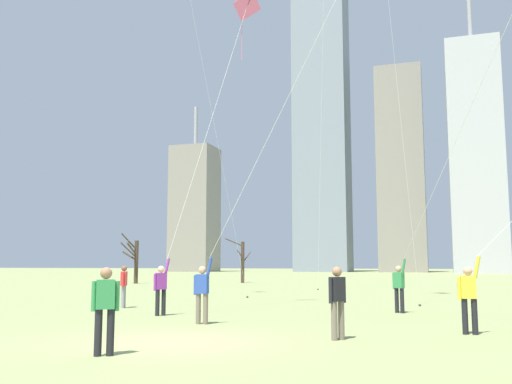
{
  "coord_description": "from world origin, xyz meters",
  "views": [
    {
      "loc": [
        5.7,
        -11.56,
        1.68
      ],
      "look_at": [
        0.0,
        6.0,
        3.99
      ],
      "focal_mm": 40.45,
      "sensor_mm": 36.0,
      "label": 1
    }
  ],
  "objects": [
    {
      "name": "ground_plane",
      "position": [
        0.0,
        0.0,
        0.0
      ],
      "size": [
        400.0,
        400.0,
        0.0
      ],
      "primitive_type": "plane",
      "color": "#848E56"
    },
    {
      "name": "kite_flyer_foreground_right_pink",
      "position": [
        -2.9,
        6.58,
        3.19
      ],
      "size": [
        2.13,
        5.06,
        12.97
      ],
      "color": "black",
      "rests_on": "ground"
    },
    {
      "name": "kite_flyer_midfield_center_white",
      "position": [
        5.08,
        8.02,
        2.77
      ],
      "size": [
        5.86,
        7.98,
        12.62
      ],
      "color": "black",
      "rests_on": "ground"
    },
    {
      "name": "kite_flyer_far_back_yellow",
      "position": [
        1.27,
        3.31,
        4.8
      ],
      "size": [
        11.48,
        2.2,
        21.07
      ],
      "color": "#726656",
      "rests_on": "ground"
    },
    {
      "name": "bystander_watching_nearby",
      "position": [
        3.39,
        1.46,
        0.9
      ],
      "size": [
        0.36,
        0.44,
        1.62
      ],
      "color": "#726656",
      "rests_on": "ground"
    },
    {
      "name": "bystander_strolling_midfield",
      "position": [
        -6.12,
        8.28,
        0.9
      ],
      "size": [
        0.3,
        0.49,
        1.62
      ],
      "color": "gray",
      "rests_on": "ground"
    },
    {
      "name": "bystander_far_off_by_trees",
      "position": [
        -0.31,
        -2.1,
        0.9
      ],
      "size": [
        0.44,
        0.35,
        1.62
      ],
      "color": "black",
      "rests_on": "ground"
    },
    {
      "name": "bare_tree_leftmost",
      "position": [
        -11.64,
        37.85,
        1.96
      ],
      "size": [
        1.77,
        2.52,
        4.01
      ],
      "color": "#423326",
      "rests_on": "ground"
    },
    {
      "name": "bare_tree_right_of_center",
      "position": [
        -19.89,
        33.1,
        2.14
      ],
      "size": [
        1.43,
        1.63,
        4.33
      ],
      "color": "#423326",
      "rests_on": "ground"
    },
    {
      "name": "skyline_short_annex",
      "position": [
        -2.27,
        112.19,
        21.82
      ],
      "size": [
        9.7,
        6.61,
        43.64
      ],
      "color": "gray",
      "rests_on": "ground"
    },
    {
      "name": "skyline_mid_tower_left",
      "position": [
        -19.37,
        113.67,
        31.82
      ],
      "size": [
        11.69,
        9.32,
        63.64
      ],
      "color": "gray",
      "rests_on": "ground"
    },
    {
      "name": "skyline_mid_tower_right",
      "position": [
        -47.7,
        107.81,
        14.17
      ],
      "size": [
        9.36,
        8.71,
        37.85
      ],
      "color": "gray",
      "rests_on": "ground"
    },
    {
      "name": "skyline_slender_spire",
      "position": [
        12.1,
        100.81,
        21.93
      ],
      "size": [
        9.67,
        6.12,
        53.49
      ],
      "color": "#B2B2B7",
      "rests_on": "ground"
    }
  ]
}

